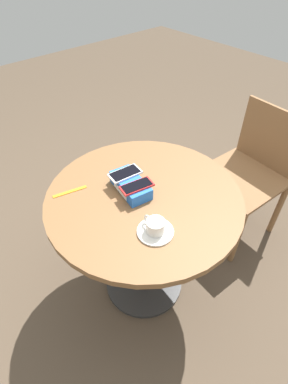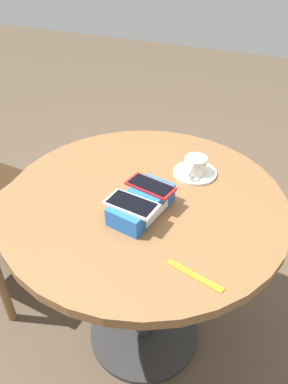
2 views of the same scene
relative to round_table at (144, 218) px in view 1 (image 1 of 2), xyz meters
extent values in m
plane|color=brown|center=(0.00, 0.00, -0.57)|extent=(8.00, 8.00, 0.00)
cylinder|color=#2D2D2D|center=(0.00, 0.00, -0.56)|extent=(0.44, 0.44, 0.02)
cylinder|color=#2D2D2D|center=(0.00, 0.00, -0.22)|extent=(0.07, 0.07, 0.66)
cylinder|color=brown|center=(0.00, 0.00, 0.13)|extent=(0.86, 0.86, 0.03)
cube|color=blue|center=(-0.07, -0.02, 0.17)|extent=(0.22, 0.14, 0.06)
cube|color=white|center=(-0.07, -0.07, 0.16)|extent=(0.11, 0.02, 0.02)
cube|color=silver|center=(-0.11, -0.01, 0.20)|extent=(0.09, 0.15, 0.01)
cube|color=black|center=(-0.11, -0.01, 0.21)|extent=(0.08, 0.14, 0.00)
cube|color=red|center=(-0.02, -0.03, 0.20)|extent=(0.09, 0.15, 0.01)
cube|color=black|center=(-0.02, -0.03, 0.21)|extent=(0.08, 0.13, 0.00)
cylinder|color=silver|center=(0.18, -0.10, 0.15)|extent=(0.14, 0.14, 0.01)
cylinder|color=silver|center=(0.18, -0.10, 0.18)|extent=(0.07, 0.07, 0.05)
cylinder|color=tan|center=(0.18, -0.10, 0.20)|extent=(0.06, 0.06, 0.00)
torus|color=silver|center=(0.14, -0.10, 0.18)|extent=(0.05, 0.01, 0.05)
cube|color=orange|center=(-0.23, -0.23, 0.15)|extent=(0.05, 0.15, 0.00)
cube|color=brown|center=(0.06, 0.73, -0.13)|extent=(0.48, 0.48, 0.02)
cube|color=brown|center=(0.07, 0.95, 0.07)|extent=(0.42, 0.05, 0.38)
cylinder|color=brown|center=(-0.16, 0.55, -0.35)|extent=(0.04, 0.04, 0.43)
cylinder|color=brown|center=(0.24, 0.52, -0.35)|extent=(0.04, 0.04, 0.43)
cylinder|color=brown|center=(-0.13, 0.95, -0.35)|extent=(0.04, 0.04, 0.43)
cylinder|color=brown|center=(0.27, 0.92, -0.35)|extent=(0.04, 0.04, 0.43)
camera|label=1|loc=(0.71, -0.63, 1.04)|focal=28.00mm
camera|label=2|loc=(-0.82, -0.35, 0.84)|focal=35.00mm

